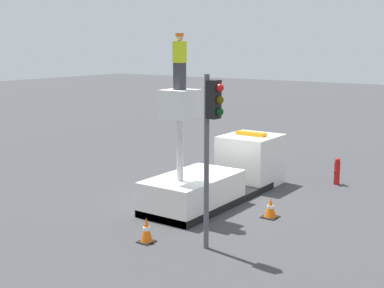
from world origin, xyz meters
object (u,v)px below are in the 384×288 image
at_px(bucket_truck, 221,175).
at_px(traffic_cone_rear, 146,230).
at_px(worker, 180,61).
at_px(traffic_cone_curbside, 270,208).
at_px(fire_hydrant, 337,171).
at_px(traffic_light_pole, 211,127).

bearing_deg(bucket_truck, traffic_cone_rear, -172.18).
xyz_separation_m(worker, traffic_cone_curbside, (1.44, -2.56, -4.68)).
distance_m(worker, fire_hydrant, 8.54).
bearing_deg(traffic_cone_curbside, bucket_truck, 67.15).
bearing_deg(worker, bucket_truck, 0.00).
relative_size(bucket_truck, fire_hydrant, 6.40).
distance_m(bucket_truck, fire_hydrant, 5.07).
bearing_deg(fire_hydrant, traffic_light_pole, 177.56).
xyz_separation_m(bucket_truck, fire_hydrant, (4.19, -2.83, -0.30)).
distance_m(bucket_truck, worker, 4.86).
bearing_deg(traffic_light_pole, traffic_cone_rear, 109.28).
bearing_deg(bucket_truck, traffic_light_pole, -151.12).
bearing_deg(traffic_cone_curbside, worker, 119.42).
distance_m(traffic_light_pole, traffic_cone_rear, 3.56).
distance_m(worker, traffic_cone_rear, 5.34).
relative_size(bucket_truck, traffic_light_pole, 1.45).
xyz_separation_m(traffic_light_pole, fire_hydrant, (8.65, -0.37, -2.85)).
relative_size(worker, fire_hydrant, 1.62).
bearing_deg(traffic_light_pole, fire_hydrant, -2.44).
bearing_deg(worker, traffic_cone_rear, -164.76).
bearing_deg(bucket_truck, fire_hydrant, -34.02).
relative_size(worker, traffic_light_pole, 0.37).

